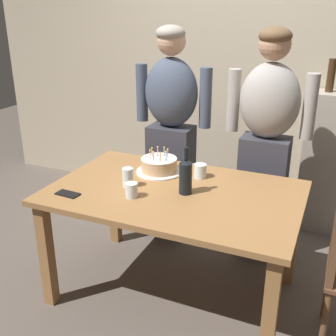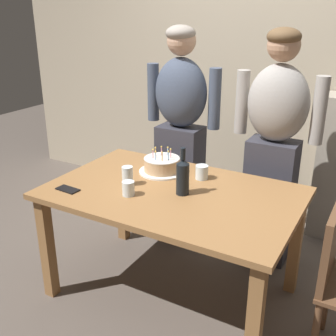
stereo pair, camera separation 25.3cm
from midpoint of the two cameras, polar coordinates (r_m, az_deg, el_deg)
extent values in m
plane|color=#564C44|center=(2.85, 3.23, -16.87)|extent=(10.00, 10.00, 0.00)
cube|color=tan|center=(3.73, 14.70, 13.58)|extent=(5.20, 0.10, 2.60)
cube|color=olive|center=(2.47, 3.58, -3.60)|extent=(1.50, 0.96, 0.03)
cube|color=olive|center=(2.70, -13.95, -10.81)|extent=(0.07, 0.07, 0.70)
cube|color=olive|center=(2.16, 15.53, -20.39)|extent=(0.07, 0.07, 0.70)
cube|color=olive|center=(3.26, -4.15, -4.34)|extent=(0.07, 0.07, 0.70)
cube|color=olive|center=(2.83, 19.91, -10.03)|extent=(0.07, 0.07, 0.70)
cylinder|color=white|center=(2.73, 1.79, -0.52)|extent=(0.31, 0.31, 0.01)
cylinder|color=tan|center=(2.71, 1.80, 0.42)|extent=(0.24, 0.24, 0.08)
cylinder|color=silver|center=(2.70, 1.81, 1.31)|extent=(0.24, 0.24, 0.01)
cylinder|color=#93B7DB|center=(2.73, 2.62, 2.19)|extent=(0.01, 0.01, 0.05)
sphere|color=#F9C64C|center=(2.72, 2.63, 2.85)|extent=(0.01, 0.01, 0.01)
cylinder|color=pink|center=(2.74, 1.72, 2.30)|extent=(0.01, 0.01, 0.05)
sphere|color=#F9C64C|center=(2.73, 1.73, 2.95)|extent=(0.01, 0.01, 0.01)
cylinder|color=#EAB266|center=(2.72, 0.88, 2.17)|extent=(0.01, 0.01, 0.05)
sphere|color=#F9C64C|center=(2.71, 0.88, 2.83)|extent=(0.01, 0.01, 0.01)
cylinder|color=pink|center=(2.68, 0.57, 1.87)|extent=(0.01, 0.01, 0.05)
sphere|color=#F9C64C|center=(2.67, 0.57, 2.54)|extent=(0.01, 0.01, 0.01)
cylinder|color=#93B7DB|center=(2.64, 1.00, 1.57)|extent=(0.01, 0.01, 0.05)
sphere|color=#F9C64C|center=(2.63, 1.00, 2.25)|extent=(0.01, 0.01, 0.01)
cylinder|color=#EAB266|center=(2.63, 1.92, 1.46)|extent=(0.01, 0.01, 0.05)
sphere|color=#F9C64C|center=(2.62, 1.93, 2.14)|extent=(0.01, 0.01, 0.01)
cylinder|color=#93B7DB|center=(2.65, 2.79, 1.60)|extent=(0.01, 0.01, 0.05)
sphere|color=#F9C64C|center=(2.64, 2.80, 2.28)|extent=(0.01, 0.01, 0.01)
cylinder|color=pink|center=(2.69, 3.07, 1.91)|extent=(0.01, 0.01, 0.05)
sphere|color=#F9C64C|center=(2.68, 3.08, 2.57)|extent=(0.01, 0.01, 0.01)
cylinder|color=silver|center=(2.38, -2.55, -2.93)|extent=(0.07, 0.07, 0.09)
cylinder|color=silver|center=(2.52, -2.83, -1.16)|extent=(0.07, 0.07, 0.12)
cylinder|color=silver|center=(2.63, 7.50, -0.64)|extent=(0.08, 0.08, 0.09)
cylinder|color=black|center=(2.39, 5.10, -1.62)|extent=(0.08, 0.08, 0.19)
cone|color=black|center=(2.35, 5.18, 0.81)|extent=(0.08, 0.08, 0.03)
cylinder|color=black|center=(2.33, 5.22, 1.94)|extent=(0.03, 0.03, 0.07)
cube|color=black|center=(2.51, -11.07, -3.01)|extent=(0.15, 0.08, 0.01)
cube|color=#33333D|center=(3.30, 3.87, -1.95)|extent=(0.34, 0.23, 0.92)
ellipsoid|color=#424C60|center=(3.08, 4.21, 10.42)|extent=(0.41, 0.27, 0.52)
sphere|color=tan|center=(3.03, 4.40, 17.30)|extent=(0.21, 0.21, 0.21)
ellipsoid|color=gray|center=(3.02, 4.30, 18.28)|extent=(0.21, 0.21, 0.12)
cylinder|color=#424C60|center=(3.02, 8.96, 9.47)|extent=(0.09, 0.09, 0.44)
cylinder|color=#424C60|center=(3.23, 0.20, 10.52)|extent=(0.09, 0.09, 0.44)
cube|color=#33333D|center=(3.08, 16.16, -4.54)|extent=(0.34, 0.23, 0.92)
ellipsoid|color=#9E9993|center=(2.85, 17.64, 8.59)|extent=(0.41, 0.27, 0.52)
sphere|color=tan|center=(2.80, 18.52, 15.97)|extent=(0.21, 0.21, 0.21)
ellipsoid|color=brown|center=(2.78, 18.58, 17.02)|extent=(0.21, 0.21, 0.12)
cylinder|color=#9E9993|center=(2.85, 22.83, 7.35)|extent=(0.09, 0.09, 0.44)
cylinder|color=#9E9993|center=(2.95, 12.77, 8.94)|extent=(0.09, 0.09, 0.44)
cube|color=brown|center=(2.26, 24.93, -9.72)|extent=(0.04, 0.40, 0.40)
cylinder|color=brown|center=(2.65, 24.03, -16.25)|extent=(0.04, 0.04, 0.45)
camera|label=1|loc=(0.13, -87.14, 1.12)|focal=43.61mm
camera|label=2|loc=(0.13, 92.86, -1.12)|focal=43.61mm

